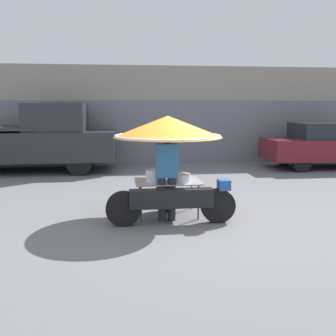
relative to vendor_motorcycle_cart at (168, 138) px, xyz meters
name	(u,v)px	position (x,y,z in m)	size (l,w,h in m)	color
ground_plane	(190,220)	(0.36, -0.30, -1.47)	(36.00, 36.00, 0.00)	slate
shopfront_building	(155,115)	(0.36, 7.67, 0.26)	(28.00, 2.06, 3.48)	gray
vendor_motorcycle_cart	(168,138)	(0.00, 0.00, 0.00)	(2.28, 2.02, 1.88)	black
vendor_person	(167,171)	(-0.06, -0.28, -0.57)	(0.38, 0.22, 1.61)	#2D2D33
parked_car	(332,145)	(6.12, 5.01, -0.69)	(4.60, 1.67, 1.52)	black
pickup_truck	(35,140)	(-3.60, 5.36, -0.45)	(5.28, 1.97, 2.15)	black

